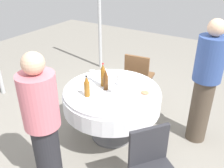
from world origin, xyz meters
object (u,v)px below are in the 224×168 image
wine_glass_mid (112,85)px  chair_mid (153,164)px  person_south (43,126)px  bottle_brown_east (106,80)px  wine_glass_left (92,73)px  plate_front (145,94)px  person_west (206,82)px  bottle_amber_west (103,75)px  chair_north (138,74)px  wine_glass_inner (119,78)px  plate_right (129,80)px  bottle_amber_south (87,87)px  dining_table (112,99)px

wine_glass_mid → chair_mid: (-0.84, 0.61, -0.33)m
chair_mid → person_south: bearing=-30.4°
bottle_brown_east → person_south: 1.03m
wine_glass_mid → wine_glass_left: bearing=-19.1°
plate_front → person_west: bearing=-141.6°
plate_front → bottle_amber_west: bearing=8.8°
wine_glass_mid → chair_north: wine_glass_mid is taller
wine_glass_mid → chair_mid: 1.09m
bottle_brown_east → chair_mid: (-0.95, 0.64, -0.35)m
person_south → wine_glass_inner: bearing=-90.5°
bottle_amber_west → wine_glass_inner: (-0.17, -0.12, -0.04)m
bottle_amber_west → chair_mid: size_ratio=0.37×
plate_right → person_west: (-0.93, -0.24, 0.11)m
bottle_amber_south → person_west: (-1.17, -0.87, -0.00)m
plate_front → wine_glass_left: bearing=3.2°
bottle_amber_south → wine_glass_inner: bearing=-113.5°
dining_table → bottle_brown_east: bottle_brown_east is taller
person_south → wine_glass_mid: bearing=-92.7°
person_south → person_west: bearing=-118.5°
bottle_brown_east → bottle_amber_west: bearing=-36.2°
wine_glass_left → chair_mid: wine_glass_left is taller
bottle_amber_south → plate_front: bearing=-144.9°
dining_table → person_west: person_west is taller
plate_right → bottle_amber_west: bearing=55.5°
person_west → chair_mid: 1.31m
dining_table → wine_glass_left: 0.44m
dining_table → chair_mid: bearing=142.2°
bottle_brown_east → wine_glass_mid: size_ratio=1.95×
wine_glass_mid → plate_front: bearing=-154.0°
bottle_brown_east → dining_table: bearing=-149.2°
plate_front → wine_glass_mid: bearing=26.0°
person_south → bottle_amber_south: bearing=-79.7°
dining_table → chair_mid: chair_mid is taller
plate_front → chair_north: (0.52, -0.89, -0.23)m
person_south → chair_north: bearing=-84.3°
plate_front → plate_right: plate_front is taller
bottle_amber_south → chair_mid: size_ratio=0.31×
bottle_amber_south → wine_glass_mid: (-0.21, -0.22, -0.02)m
dining_table → plate_right: size_ratio=5.53×
chair_north → bottle_brown_east: bearing=-93.9°
wine_glass_inner → dining_table: bearing=80.8°
bottle_amber_south → plate_right: bearing=-110.3°
person_west → chair_mid: person_west is taller
bottle_brown_east → wine_glass_left: (0.29, -0.10, -0.02)m
chair_north → person_south: bearing=-96.1°
chair_mid → chair_north: bearing=-111.5°
plate_front → chair_mid: bearing=120.8°
bottle_amber_south → bottle_amber_west: bottle_amber_west is taller
dining_table → chair_mid: 1.11m
bottle_brown_east → person_west: 1.23m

